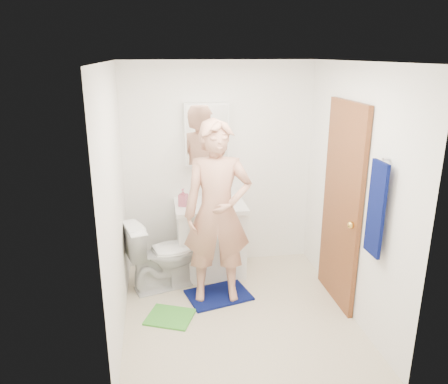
# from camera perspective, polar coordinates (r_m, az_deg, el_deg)

# --- Properties ---
(floor) EXTENTS (2.20, 2.40, 0.02)m
(floor) POSITION_cam_1_polar(r_m,az_deg,el_deg) (4.50, 1.82, -15.74)
(floor) COLOR beige
(floor) RESTS_ON ground
(ceiling) EXTENTS (2.20, 2.40, 0.02)m
(ceiling) POSITION_cam_1_polar(r_m,az_deg,el_deg) (3.75, 2.19, 16.81)
(ceiling) COLOR white
(ceiling) RESTS_ON ground
(wall_back) EXTENTS (2.20, 0.02, 2.40)m
(wall_back) POSITION_cam_1_polar(r_m,az_deg,el_deg) (5.10, -0.65, 3.33)
(wall_back) COLOR white
(wall_back) RESTS_ON ground
(wall_front) EXTENTS (2.20, 0.02, 2.40)m
(wall_front) POSITION_cam_1_polar(r_m,az_deg,el_deg) (2.87, 6.71, -8.62)
(wall_front) COLOR white
(wall_front) RESTS_ON ground
(wall_left) EXTENTS (0.02, 2.40, 2.40)m
(wall_left) POSITION_cam_1_polar(r_m,az_deg,el_deg) (3.91, -14.20, -1.78)
(wall_left) COLOR white
(wall_left) RESTS_ON ground
(wall_right) EXTENTS (0.02, 2.40, 2.40)m
(wall_right) POSITION_cam_1_polar(r_m,az_deg,el_deg) (4.31, 16.63, -0.17)
(wall_right) COLOR white
(wall_right) RESTS_ON ground
(vanity_cabinet) EXTENTS (0.75, 0.55, 0.80)m
(vanity_cabinet) POSITION_cam_1_polar(r_m,az_deg,el_deg) (5.07, -1.80, -6.36)
(vanity_cabinet) COLOR white
(vanity_cabinet) RESTS_ON floor
(countertop) EXTENTS (0.79, 0.59, 0.05)m
(countertop) POSITION_cam_1_polar(r_m,az_deg,el_deg) (4.91, -1.84, -1.83)
(countertop) COLOR white
(countertop) RESTS_ON vanity_cabinet
(sink_basin) EXTENTS (0.40, 0.40, 0.03)m
(sink_basin) POSITION_cam_1_polar(r_m,az_deg,el_deg) (4.91, -1.84, -1.66)
(sink_basin) COLOR white
(sink_basin) RESTS_ON countertop
(faucet) EXTENTS (0.03, 0.03, 0.12)m
(faucet) POSITION_cam_1_polar(r_m,az_deg,el_deg) (5.06, -2.12, -0.25)
(faucet) COLOR silver
(faucet) RESTS_ON countertop
(medicine_cabinet) EXTENTS (0.50, 0.12, 0.70)m
(medicine_cabinet) POSITION_cam_1_polar(r_m,az_deg,el_deg) (4.93, -2.28, 7.56)
(medicine_cabinet) COLOR white
(medicine_cabinet) RESTS_ON wall_back
(mirror_panel) EXTENTS (0.46, 0.01, 0.66)m
(mirror_panel) POSITION_cam_1_polar(r_m,az_deg,el_deg) (4.87, -2.19, 7.43)
(mirror_panel) COLOR white
(mirror_panel) RESTS_ON wall_back
(door) EXTENTS (0.05, 0.80, 2.05)m
(door) POSITION_cam_1_polar(r_m,az_deg,el_deg) (4.47, 15.10, -1.75)
(door) COLOR brown
(door) RESTS_ON ground
(door_knob) EXTENTS (0.07, 0.07, 0.07)m
(door_knob) POSITION_cam_1_polar(r_m,az_deg,el_deg) (4.21, 16.27, -4.17)
(door_knob) COLOR gold
(door_knob) RESTS_ON door
(towel) EXTENTS (0.03, 0.24, 0.80)m
(towel) POSITION_cam_1_polar(r_m,az_deg,el_deg) (3.78, 19.26, -2.13)
(towel) COLOR #081150
(towel) RESTS_ON wall_right
(towel_hook) EXTENTS (0.06, 0.02, 0.02)m
(towel_hook) POSITION_cam_1_polar(r_m,az_deg,el_deg) (3.68, 20.47, 4.07)
(towel_hook) COLOR silver
(towel_hook) RESTS_ON wall_right
(toilet) EXTENTS (0.86, 0.63, 0.78)m
(toilet) POSITION_cam_1_polar(r_m,az_deg,el_deg) (4.81, -8.00, -8.06)
(toilet) COLOR white
(toilet) RESTS_ON floor
(bath_mat) EXTENTS (0.73, 0.60, 0.02)m
(bath_mat) POSITION_cam_1_polar(r_m,az_deg,el_deg) (4.77, -0.72, -13.30)
(bath_mat) COLOR #081150
(bath_mat) RESTS_ON floor
(green_rug) EXTENTS (0.54, 0.50, 0.02)m
(green_rug) POSITION_cam_1_polar(r_m,az_deg,el_deg) (4.46, -7.07, -15.88)
(green_rug) COLOR green
(green_rug) RESTS_ON floor
(soap_dispenser) EXTENTS (0.12, 0.12, 0.20)m
(soap_dispenser) POSITION_cam_1_polar(r_m,az_deg,el_deg) (4.83, -5.36, -0.70)
(soap_dispenser) COLOR #BB576F
(soap_dispenser) RESTS_ON countertop
(toothbrush_cup) EXTENTS (0.15, 0.15, 0.10)m
(toothbrush_cup) POSITION_cam_1_polar(r_m,az_deg,el_deg) (5.04, -0.80, -0.46)
(toothbrush_cup) COLOR #60408D
(toothbrush_cup) RESTS_ON countertop
(man) EXTENTS (0.71, 0.50, 1.86)m
(man) POSITION_cam_1_polar(r_m,az_deg,el_deg) (4.33, -0.86, -2.77)
(man) COLOR tan
(man) RESTS_ON bath_mat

